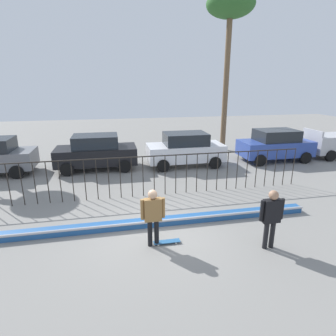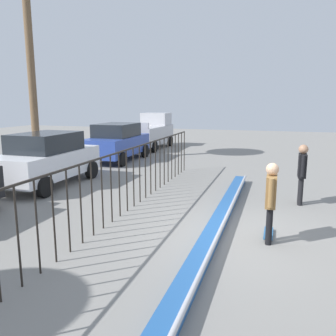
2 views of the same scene
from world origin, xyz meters
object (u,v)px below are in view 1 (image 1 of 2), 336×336
object	(u,v)px
parked_car_white	(185,149)
palm_tree_tall	(230,10)
skateboard	(167,242)
parked_car_blue	(275,145)
camera_operator	(271,214)
skateboarder	(153,213)
parked_car_black	(96,152)

from	to	relation	value
parked_car_white	palm_tree_tall	world-z (taller)	palm_tree_tall
skateboard	parked_car_blue	xyz separation A→B (m)	(8.29, 7.78, 0.91)
camera_operator	parked_car_blue	xyz separation A→B (m)	(5.45, 8.58, -0.10)
parked_car_white	parked_car_blue	xyz separation A→B (m)	(5.63, -0.05, 0.00)
skateboarder	parked_car_blue	distance (m)	11.67
parked_car_white	camera_operator	bearing A→B (deg)	-90.81
camera_operator	parked_car_blue	world-z (taller)	parked_car_blue
parked_car_black	palm_tree_tall	distance (m)	12.06
palm_tree_tall	parked_car_blue	bearing A→B (deg)	-58.99
skateboard	parked_car_white	world-z (taller)	parked_car_white
parked_car_blue	palm_tree_tall	bearing A→B (deg)	123.70
skateboard	palm_tree_tall	xyz separation A→B (m)	(6.27, 11.12, 8.86)
parked_car_black	palm_tree_tall	world-z (taller)	palm_tree_tall
skateboarder	parked_car_white	xyz separation A→B (m)	(3.06, 7.84, -0.08)
palm_tree_tall	camera_operator	bearing A→B (deg)	-106.11
camera_operator	palm_tree_tall	xyz separation A→B (m)	(3.44, 11.92, 7.85)
parked_car_black	parked_car_white	xyz separation A→B (m)	(4.95, -0.30, 0.00)
skateboarder	parked_car_blue	xyz separation A→B (m)	(8.69, 7.79, -0.08)
skateboarder	palm_tree_tall	distance (m)	15.18
skateboard	parked_car_black	world-z (taller)	parked_car_black
parked_car_black	parked_car_blue	world-z (taller)	same
camera_operator	parked_car_white	xyz separation A→B (m)	(-0.18, 8.63, -0.10)
skateboarder	parked_car_black	xyz separation A→B (m)	(-1.89, 8.14, -0.08)
skateboarder	palm_tree_tall	size ratio (longest dim) A/B	0.17
parked_car_black	palm_tree_tall	xyz separation A→B (m)	(8.57, 2.99, 7.94)
camera_operator	parked_car_black	world-z (taller)	parked_car_black
camera_operator	parked_car_white	distance (m)	8.64
camera_operator	palm_tree_tall	size ratio (longest dim) A/B	0.18
skateboard	parked_car_black	xyz separation A→B (m)	(-2.29, 8.13, 0.91)
skateboarder	skateboard	world-z (taller)	skateboarder
parked_car_black	palm_tree_tall	size ratio (longest dim) A/B	0.43
skateboard	camera_operator	world-z (taller)	camera_operator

